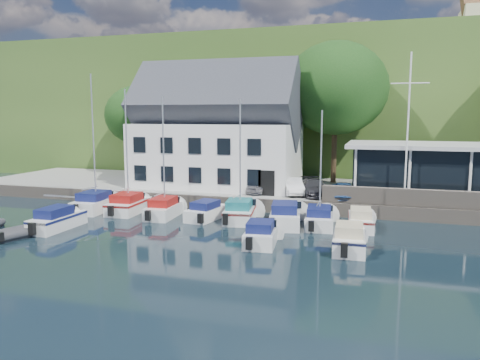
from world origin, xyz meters
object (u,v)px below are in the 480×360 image
Objects in this scene: boat_r1_0 at (94,150)px; boat_r1_2 at (164,157)px; boat_r2_3 at (261,233)px; boat_r1_7 at (361,218)px; boat_r1_4 at (240,154)px; car_blue at (344,190)px; club_pavilion at (435,170)px; harbor_building at (217,137)px; boat_r1_5 at (285,214)px; car_dgrey at (314,187)px; flagpole at (408,129)px; dinghy_1 at (12,232)px; boat_r2_4 at (349,237)px; car_silver at (256,185)px; boat_r1_1 at (127,152)px; boat_r2_0 at (57,218)px; boat_r1_6 at (321,164)px; boat_r1_3 at (207,210)px; car_white at (293,186)px.

boat_r1_0 reaches higher than boat_r1_2.
boat_r1_7 is at bearing 40.04° from boat_r2_3.
boat_r1_0 reaches higher than boat_r1_7.
boat_r1_4 is 2.03× the size of boat_r2_3.
boat_r1_4 is at bearing -147.45° from car_blue.
boat_r1_4 is (-13.18, -8.35, 1.63)m from club_pavilion.
car_blue reaches higher than boat_r2_3.
boat_r1_5 is (8.07, -9.18, -4.56)m from harbor_building.
boat_r1_2 is (-12.20, -5.60, 2.74)m from car_blue.
club_pavilion is 9.35m from car_dgrey.
boat_r1_2 reaches higher than car_blue.
flagpole reaches higher than car_blue.
boat_r1_2 is at bearing -155.55° from club_pavilion.
boat_r1_4 is at bearing -3.26° from boat_r1_0.
flagpole is 3.46× the size of dinghy_1.
car_silver is at bearing 123.16° from boat_r2_4.
dinghy_1 is at bearing -111.89° from boat_r1_1.
car_silver reaches higher than boat_r2_0.
club_pavilion is at bearing 53.15° from boat_r1_7.
boat_r2_0 is 1.98× the size of dinghy_1.
boat_r1_7 is (13.71, 0.47, -3.68)m from boat_r1_2.
boat_r1_6 is at bearing -140.70° from flagpole.
boat_r1_7 is at bearing -73.80° from car_dgrey.
boat_r1_4 is 7.20m from boat_r2_3.
boat_r1_0 is 9.93m from boat_r1_3.
car_blue is 10.53m from boat_r2_4.
club_pavilion is 1.41× the size of boat_r1_0.
car_silver is 0.44× the size of boat_r1_6.
car_silver is at bearing 99.82° from boat_r2_3.
flagpole is 11.89m from boat_r1_4.
car_dgrey is 0.48× the size of boat_r1_1.
car_dgrey is 6.59m from boat_r1_6.
car_silver is 15.48m from boat_r2_0.
boat_r1_5 is 4.96m from boat_r2_3.
boat_r1_6 is 6.55m from boat_r2_4.
boat_r1_2 is at bearing 177.34° from boat_r1_7.
flagpole reaches higher than boat_r1_3.
car_dgrey is 7.05m from boat_r1_7.
boat_r2_3 is (-0.40, -4.94, -0.09)m from boat_r1_5.
car_blue is at bearing 55.53° from dinghy_1.
car_blue reaches higher than dinghy_1.
boat_r1_0 is 1.73× the size of boat_r1_7.
boat_r1_0 reaches higher than car_white.
harbor_building is at bearing 164.67° from flagpole.
club_pavilion is at bearing 64.57° from boat_r2_4.
boat_r1_4 is at bearing 143.65° from boat_r2_4.
boat_r1_1 is at bearing -173.14° from boat_r1_3.
car_dgrey is at bearing 45.88° from boat_r1_4.
flagpole is (15.69, -4.30, 0.94)m from harbor_building.
flagpole reaches higher than dinghy_1.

